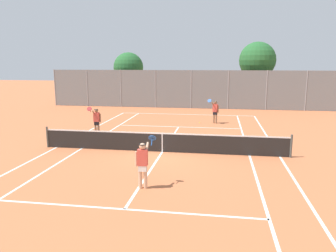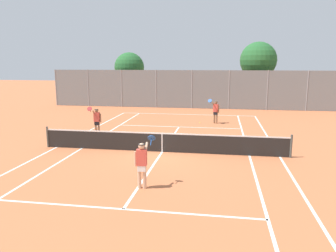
{
  "view_description": "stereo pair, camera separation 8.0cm",
  "coord_description": "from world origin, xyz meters",
  "px_view_note": "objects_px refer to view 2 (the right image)",
  "views": [
    {
      "loc": [
        2.68,
        -15.1,
        4.25
      ],
      "look_at": [
        0.05,
        1.5,
        1.0
      ],
      "focal_mm": 35.0,
      "sensor_mm": 36.0,
      "label": 1
    },
    {
      "loc": [
        2.75,
        -15.09,
        4.25
      ],
      "look_at": [
        0.05,
        1.5,
        1.0
      ],
      "focal_mm": 35.0,
      "sensor_mm": 36.0,
      "label": 2
    }
  ],
  "objects_px": {
    "player_near_side": "(142,162)",
    "player_far_right": "(216,110)",
    "player_far_left": "(97,120)",
    "tree_behind_left": "(129,68)",
    "loose_tennis_ball_2": "(79,138)",
    "tree_behind_right": "(258,61)",
    "loose_tennis_ball_0": "(154,148)",
    "loose_tennis_ball_1": "(200,123)",
    "tennis_net": "(162,142)"
  },
  "relations": [
    {
      "from": "player_near_side",
      "to": "player_far_right",
      "type": "relative_size",
      "value": 1.0
    },
    {
      "from": "player_far_left",
      "to": "tree_behind_left",
      "type": "bearing_deg",
      "value": 99.29
    },
    {
      "from": "player_far_left",
      "to": "loose_tennis_ball_2",
      "type": "height_order",
      "value": "player_far_left"
    },
    {
      "from": "player_far_left",
      "to": "player_far_right",
      "type": "distance_m",
      "value": 8.55
    },
    {
      "from": "player_near_side",
      "to": "tree_behind_right",
      "type": "relative_size",
      "value": 0.28
    },
    {
      "from": "loose_tennis_ball_0",
      "to": "loose_tennis_ball_2",
      "type": "xyz_separation_m",
      "value": [
        -4.64,
        1.43,
        0.0
      ]
    },
    {
      "from": "tree_behind_right",
      "to": "loose_tennis_ball_1",
      "type": "bearing_deg",
      "value": -115.8
    },
    {
      "from": "loose_tennis_ball_0",
      "to": "tree_behind_right",
      "type": "height_order",
      "value": "tree_behind_right"
    },
    {
      "from": "loose_tennis_ball_2",
      "to": "tree_behind_left",
      "type": "bearing_deg",
      "value": 96.49
    },
    {
      "from": "player_near_side",
      "to": "tennis_net",
      "type": "bearing_deg",
      "value": 91.87
    },
    {
      "from": "player_near_side",
      "to": "tree_behind_left",
      "type": "xyz_separation_m",
      "value": [
        -7.31,
        24.04,
        2.76
      ]
    },
    {
      "from": "tennis_net",
      "to": "loose_tennis_ball_2",
      "type": "xyz_separation_m",
      "value": [
        -5.19,
        2.05,
        -0.48
      ]
    },
    {
      "from": "player_near_side",
      "to": "player_far_left",
      "type": "height_order",
      "value": "same"
    },
    {
      "from": "loose_tennis_ball_1",
      "to": "loose_tennis_ball_2",
      "type": "distance_m",
      "value": 8.86
    },
    {
      "from": "player_far_left",
      "to": "tree_behind_right",
      "type": "height_order",
      "value": "tree_behind_right"
    },
    {
      "from": "tennis_net",
      "to": "player_far_right",
      "type": "distance_m",
      "value": 8.5
    },
    {
      "from": "loose_tennis_ball_2",
      "to": "loose_tennis_ball_1",
      "type": "bearing_deg",
      "value": 43.0
    },
    {
      "from": "player_far_left",
      "to": "player_far_right",
      "type": "height_order",
      "value": "same"
    },
    {
      "from": "loose_tennis_ball_1",
      "to": "tree_behind_right",
      "type": "height_order",
      "value": "tree_behind_right"
    },
    {
      "from": "tennis_net",
      "to": "loose_tennis_ball_2",
      "type": "distance_m",
      "value": 5.6
    },
    {
      "from": "player_far_right",
      "to": "tree_behind_right",
      "type": "height_order",
      "value": "tree_behind_right"
    },
    {
      "from": "tree_behind_left",
      "to": "loose_tennis_ball_0",
      "type": "bearing_deg",
      "value": -70.59
    },
    {
      "from": "tree_behind_left",
      "to": "loose_tennis_ball_2",
      "type": "bearing_deg",
      "value": -83.51
    },
    {
      "from": "player_far_right",
      "to": "loose_tennis_ball_1",
      "type": "relative_size",
      "value": 26.88
    },
    {
      "from": "player_far_left",
      "to": "tree_behind_left",
      "type": "distance_m",
      "value": 16.74
    },
    {
      "from": "player_near_side",
      "to": "loose_tennis_ball_2",
      "type": "height_order",
      "value": "player_near_side"
    },
    {
      "from": "player_near_side",
      "to": "loose_tennis_ball_0",
      "type": "height_order",
      "value": "player_near_side"
    },
    {
      "from": "tree_behind_right",
      "to": "tennis_net",
      "type": "bearing_deg",
      "value": -108.71
    },
    {
      "from": "loose_tennis_ball_2",
      "to": "tree_behind_right",
      "type": "height_order",
      "value": "tree_behind_right"
    },
    {
      "from": "tennis_net",
      "to": "loose_tennis_ball_0",
      "type": "bearing_deg",
      "value": 131.71
    },
    {
      "from": "tennis_net",
      "to": "loose_tennis_ball_2",
      "type": "height_order",
      "value": "tennis_net"
    },
    {
      "from": "player_far_left",
      "to": "tree_behind_right",
      "type": "xyz_separation_m",
      "value": [
        10.62,
        15.01,
        3.49
      ]
    },
    {
      "from": "player_far_left",
      "to": "loose_tennis_ball_1",
      "type": "height_order",
      "value": "player_far_left"
    },
    {
      "from": "player_far_left",
      "to": "player_far_right",
      "type": "relative_size",
      "value": 1.0
    },
    {
      "from": "player_near_side",
      "to": "tree_behind_left",
      "type": "height_order",
      "value": "tree_behind_left"
    },
    {
      "from": "tennis_net",
      "to": "loose_tennis_ball_0",
      "type": "distance_m",
      "value": 0.95
    },
    {
      "from": "player_near_side",
      "to": "loose_tennis_ball_1",
      "type": "distance_m",
      "value": 12.85
    },
    {
      "from": "player_far_left",
      "to": "loose_tennis_ball_0",
      "type": "xyz_separation_m",
      "value": [
        3.94,
        -2.46,
        -0.89
      ]
    },
    {
      "from": "tennis_net",
      "to": "player_far_left",
      "type": "distance_m",
      "value": 5.46
    },
    {
      "from": "loose_tennis_ball_0",
      "to": "loose_tennis_ball_1",
      "type": "relative_size",
      "value": 1.0
    },
    {
      "from": "tree_behind_left",
      "to": "player_far_right",
      "type": "bearing_deg",
      "value": -49.62
    },
    {
      "from": "player_far_left",
      "to": "tree_behind_left",
      "type": "relative_size",
      "value": 0.33
    },
    {
      "from": "player_far_right",
      "to": "loose_tennis_ball_0",
      "type": "xyz_separation_m",
      "value": [
        -2.93,
        -7.54,
        -0.89
      ]
    },
    {
      "from": "loose_tennis_ball_1",
      "to": "tree_behind_right",
      "type": "distance_m",
      "value": 11.93
    },
    {
      "from": "tennis_net",
      "to": "player_far_right",
      "type": "height_order",
      "value": "player_far_right"
    },
    {
      "from": "player_far_right",
      "to": "loose_tennis_ball_1",
      "type": "bearing_deg",
      "value": -177.0
    },
    {
      "from": "loose_tennis_ball_0",
      "to": "tree_behind_left",
      "type": "bearing_deg",
      "value": 109.41
    },
    {
      "from": "player_far_left",
      "to": "tree_behind_right",
      "type": "bearing_deg",
      "value": 54.73
    },
    {
      "from": "loose_tennis_ball_0",
      "to": "tree_behind_right",
      "type": "bearing_deg",
      "value": 69.09
    },
    {
      "from": "loose_tennis_ball_0",
      "to": "loose_tennis_ball_2",
      "type": "relative_size",
      "value": 1.0
    }
  ]
}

